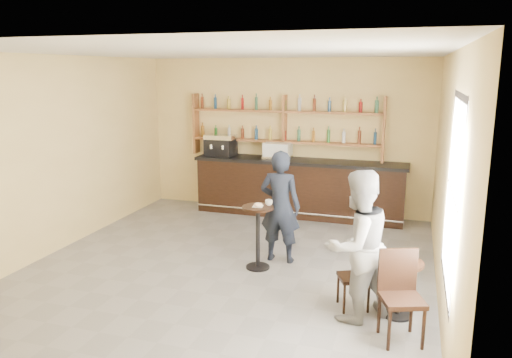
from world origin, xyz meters
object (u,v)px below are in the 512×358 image
(pastry_case, at_px, (278,151))
(pedestal_table, at_px, (258,237))
(espresso_machine, at_px, (221,145))
(chair_south, at_px, (402,299))
(cafe_table, at_px, (399,289))
(chair_west, at_px, (354,277))
(man_main, at_px, (280,207))
(bar_counter, at_px, (299,188))
(patron_second, at_px, (357,246))

(pastry_case, relative_size, pedestal_table, 0.57)
(espresso_machine, relative_size, chair_south, 0.61)
(cafe_table, distance_m, chair_south, 0.62)
(chair_west, bearing_deg, cafe_table, 61.95)
(chair_west, bearing_deg, man_main, -157.20)
(chair_west, height_order, chair_south, chair_south)
(pedestal_table, xyz_separation_m, chair_south, (2.14, -1.52, 0.02))
(pedestal_table, bearing_deg, chair_south, -35.40)
(pastry_case, relative_size, chair_west, 0.66)
(pastry_case, height_order, chair_south, pastry_case)
(espresso_machine, bearing_deg, chair_west, -40.81)
(espresso_machine, relative_size, cafe_table, 0.88)
(man_main, xyz_separation_m, cafe_table, (1.85, -1.32, -0.53))
(pedestal_table, bearing_deg, bar_counter, 90.92)
(pastry_case, bearing_deg, man_main, -68.23)
(chair_south, bearing_deg, bar_counter, 95.58)
(man_main, distance_m, chair_south, 2.73)
(cafe_table, bearing_deg, chair_south, -85.24)
(pedestal_table, height_order, cafe_table, pedestal_table)
(bar_counter, height_order, pastry_case, pastry_case)
(bar_counter, relative_size, pedestal_table, 4.44)
(pastry_case, bearing_deg, cafe_table, -50.59)
(pedestal_table, height_order, patron_second, patron_second)
(pastry_case, height_order, cafe_table, pastry_case)
(espresso_machine, xyz_separation_m, cafe_table, (3.85, -3.87, -1.04))
(pastry_case, distance_m, patron_second, 4.60)
(chair_west, bearing_deg, pedestal_table, -142.33)
(pedestal_table, distance_m, cafe_table, 2.29)
(pedestal_table, bearing_deg, man_main, 59.76)
(patron_second, bearing_deg, chair_west, -125.72)
(bar_counter, relative_size, chair_west, 5.19)
(espresso_machine, bearing_deg, man_main, -43.55)
(man_main, bearing_deg, cafe_table, 146.37)
(chair_west, bearing_deg, patron_second, -11.92)
(pastry_case, distance_m, chair_south, 5.26)
(espresso_machine, bearing_deg, chair_south, -40.53)
(pedestal_table, bearing_deg, espresso_machine, 120.81)
(bar_counter, height_order, cafe_table, bar_counter)
(chair_south, distance_m, patron_second, 0.79)
(cafe_table, relative_size, patron_second, 0.38)
(bar_counter, relative_size, chair_south, 4.26)
(cafe_table, relative_size, chair_west, 0.85)
(bar_counter, bearing_deg, patron_second, -68.13)
(bar_counter, xyz_separation_m, chair_south, (2.19, -4.47, -0.08))
(man_main, distance_m, patron_second, 2.04)
(espresso_machine, height_order, man_main, man_main)
(chair_south, bearing_deg, patron_second, 123.76)
(pastry_case, distance_m, pedestal_table, 3.11)
(bar_counter, height_order, chair_south, bar_counter)
(bar_counter, bearing_deg, chair_south, -63.94)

